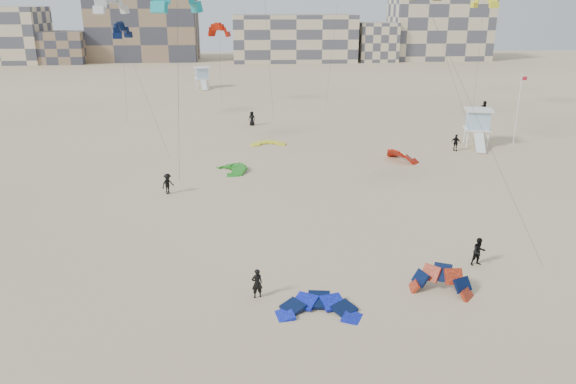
{
  "coord_description": "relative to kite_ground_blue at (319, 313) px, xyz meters",
  "views": [
    {
      "loc": [
        -1.97,
        -24.57,
        15.25
      ],
      "look_at": [
        0.07,
        6.0,
        4.82
      ],
      "focal_mm": 35.0,
      "sensor_mm": 36.0,
      "label": 1
    }
  ],
  "objects": [
    {
      "name": "kite_ground_orange",
      "position": [
        6.98,
        1.71,
        0.0
      ],
      "size": [
        4.39,
        4.35,
        3.29
      ],
      "primitive_type": null,
      "rotation": [
        0.98,
        0.0,
        -0.42
      ],
      "color": "#FF4421",
      "rests_on": "ground"
    },
    {
      "name": "kitesurfer_b",
      "position": [
        10.34,
        4.87,
        0.88
      ],
      "size": [
        0.95,
        0.8,
        1.76
      ],
      "primitive_type": "imported",
      "rotation": [
        0.0,
        0.0,
        0.16
      ],
      "color": "black",
      "rests_on": "ground"
    },
    {
      "name": "kitesurfer_main",
      "position": [
        -3.14,
        1.81,
        0.85
      ],
      "size": [
        0.71,
        0.56,
        1.69
      ],
      "primitive_type": "imported",
      "rotation": [
        0.0,
        0.0,
        3.43
      ],
      "color": "black",
      "rests_on": "ground"
    },
    {
      "name": "condo_mid",
      "position": [
        8.7,
        129.31,
        6.0
      ],
      "size": [
        32.0,
        16.0,
        12.0
      ],
      "primitive_type": "cube",
      "color": "beige",
      "rests_on": "ground"
    },
    {
      "name": "kite_ground_yellow",
      "position": [
        -1.38,
        36.19,
        0.0
      ],
      "size": [
        3.66,
        3.84,
        0.61
      ],
      "primitive_type": null,
      "rotation": [
        0.05,
        0.0,
        0.04
      ],
      "color": "yellow",
      "rests_on": "ground"
    },
    {
      "name": "kitesurfer_f",
      "position": [
        30.08,
        52.42,
        0.92
      ],
      "size": [
        0.67,
        1.74,
        1.83
      ],
      "primitive_type": "imported",
      "rotation": [
        0.0,
        0.0,
        -1.65
      ],
      "color": "black",
      "rests_on": "ground"
    },
    {
      "name": "kite_ground_blue",
      "position": [
        0.0,
        0.0,
        0.0
      ],
      "size": [
        4.47,
        4.67,
        1.99
      ],
      "primitive_type": null,
      "rotation": [
        0.24,
        0.0,
        -0.14
      ],
      "color": "#1334DA",
      "rests_on": "ground"
    },
    {
      "name": "ground",
      "position": [
        -1.3,
        -0.69,
        0.0
      ],
      "size": [
        320.0,
        320.0,
        0.0
      ],
      "primitive_type": "plane",
      "color": "#D4B98E",
      "rests_on": "ground"
    },
    {
      "name": "kitesurfer_d",
      "position": [
        18.59,
        31.92,
        0.9
      ],
      "size": [
        1.09,
        1.03,
        1.81
      ],
      "primitive_type": "imported",
      "rotation": [
        0.0,
        0.0,
        2.41
      ],
      "color": "black",
      "rests_on": "ground"
    },
    {
      "name": "condo_east",
      "position": [
        48.7,
        131.31,
        8.0
      ],
      "size": [
        26.0,
        14.0,
        16.0
      ],
      "primitive_type": "cube",
      "color": "beige",
      "rests_on": "ground"
    },
    {
      "name": "kitesurfer_c",
      "position": [
        -10.3,
        19.67,
        0.88
      ],
      "size": [
        1.26,
        1.26,
        1.75
      ],
      "primitive_type": "imported",
      "rotation": [
        0.0,
        0.0,
        0.79
      ],
      "color": "black",
      "rests_on": "ground"
    },
    {
      "name": "flagpole",
      "position": [
        26.19,
        34.44,
        4.11
      ],
      "size": [
        0.64,
        0.1,
        7.82
      ],
      "color": "white",
      "rests_on": "ground"
    },
    {
      "name": "condo_fill_right",
      "position": [
        30.7,
        127.31,
        5.0
      ],
      "size": [
        10.0,
        10.0,
        10.0
      ],
      "primitive_type": "cube",
      "color": "beige",
      "rests_on": "ground"
    },
    {
      "name": "kitesurfer_e",
      "position": [
        -3.15,
        46.55,
        0.92
      ],
      "size": [
        1.03,
        0.82,
        1.83
      ],
      "primitive_type": "imported",
      "rotation": [
        0.0,
        0.0,
        -0.3
      ],
      "color": "black",
      "rests_on": "ground"
    },
    {
      "name": "lifeguard_tower_near",
      "position": [
        21.75,
        34.29,
        2.01
      ],
      "size": [
        3.44,
        5.88,
        4.06
      ],
      "rotation": [
        0.0,
        0.0,
        -0.23
      ],
      "color": "white",
      "rests_on": "ground"
    },
    {
      "name": "kite_fly_yellow",
      "position": [
        28.56,
        52.71,
        15.27
      ],
      "size": [
        5.22,
        5.36,
        15.54
      ],
      "rotation": [
        0.0,
        0.0,
        -1.19
      ],
      "color": "yellow",
      "rests_on": "ground"
    },
    {
      "name": "kite_fly_navy",
      "position": [
        -19.45,
        50.26,
        11.56
      ],
      "size": [
        4.42,
        7.32,
        11.85
      ],
      "rotation": [
        0.0,
        0.0,
        1.36
      ],
      "color": "#07113C",
      "rests_on": "ground"
    },
    {
      "name": "lifeguard_tower_far",
      "position": [
        -12.12,
        80.54,
        1.89
      ],
      "size": [
        3.16,
        5.48,
        3.81
      ],
      "rotation": [
        0.0,
        0.0,
        0.19
      ],
      "color": "white",
      "rests_on": "ground"
    },
    {
      "name": "condo_fill_left",
      "position": [
        -51.3,
        127.31,
        4.0
      ],
      "size": [
        12.0,
        10.0,
        8.0
      ],
      "primitive_type": "cube",
      "color": "#886E52",
      "rests_on": "ground"
    },
    {
      "name": "kite_ground_red_far",
      "position": [
        11.86,
        28.59,
        0.0
      ],
      "size": [
        5.04,
        4.99,
        3.56
      ],
      "primitive_type": null,
      "rotation": [
        0.68,
        0.0,
        2.08
      ],
      "color": "#C50701",
      "rests_on": "ground"
    },
    {
      "name": "condo_west_b",
      "position": [
        -31.3,
        133.31,
        9.0
      ],
      "size": [
        28.0,
        14.0,
        18.0
      ],
      "primitive_type": "cube",
      "color": "#886E52",
      "rests_on": "ground"
    },
    {
      "name": "kite_fly_teal_a",
      "position": [
        -7.93,
        13.85,
        15.28
      ],
      "size": [
        5.09,
        8.85,
        15.57
      ],
      "rotation": [
        0.0,
        0.0,
        0.81
      ],
      "color": "#0E9CAD",
      "rests_on": "ground"
    },
    {
      "name": "kite_fly_grey",
      "position": [
        -16.63,
        33.27,
        14.87
      ],
      "size": [
        8.03,
        8.0,
        15.22
      ],
      "rotation": [
        0.0,
        0.0,
        1.0
      ],
      "color": "silver",
      "rests_on": "ground"
    },
    {
      "name": "kite_ground_green",
      "position": [
        -5.26,
        26.0,
        0.0
      ],
      "size": [
        5.15,
        5.01,
        1.91
      ],
      "primitive_type": null,
      "rotation": [
        0.25,
        0.0,
        -1.19
      ],
      "color": "#1A941B",
      "rests_on": "ground"
    },
    {
      "name": "kite_fly_red",
      "position": [
        -7.7,
        61.57,
        11.05
      ],
      "size": [
        5.21,
        5.22,
        11.46
      ],
      "rotation": [
        0.0,
        0.0,
        2.47
      ],
      "color": "#C50701",
      "rests_on": "ground"
    }
  ]
}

